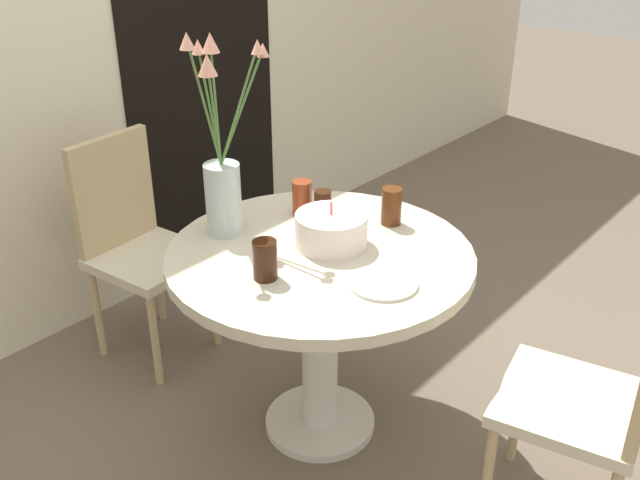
# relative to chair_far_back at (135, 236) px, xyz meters

# --- Properties ---
(ground_plane) EXTENTS (16.00, 16.00, 0.00)m
(ground_plane) POSITION_rel_chair_far_back_xyz_m (0.08, -0.91, -0.52)
(ground_plane) COLOR #6B5B4C
(wall_back) EXTENTS (8.00, 0.05, 2.60)m
(wall_back) POSITION_rel_chair_far_back_xyz_m (0.08, 0.40, 0.78)
(wall_back) COLOR beige
(wall_back) RESTS_ON ground_plane
(doorway_panel) EXTENTS (0.90, 0.01, 2.05)m
(doorway_panel) POSITION_rel_chair_far_back_xyz_m (0.73, 0.36, 0.51)
(doorway_panel) COLOR black
(doorway_panel) RESTS_ON ground_plane
(dining_table) EXTENTS (1.00, 1.00, 0.72)m
(dining_table) POSITION_rel_chair_far_back_xyz_m (0.08, -0.91, 0.06)
(dining_table) COLOR beige
(dining_table) RESTS_ON ground_plane
(chair_far_back) EXTENTS (0.43, 0.43, 0.91)m
(chair_far_back) POSITION_rel_chair_far_back_xyz_m (0.00, 0.00, 0.00)
(chair_far_back) COLOR beige
(chair_far_back) RESTS_ON ground_plane
(chair_left_flank) EXTENTS (0.47, 0.47, 0.91)m
(chair_left_flank) POSITION_rel_chair_far_back_xyz_m (0.26, -1.81, 0.00)
(chair_left_flank) COLOR beige
(chair_left_flank) RESTS_ON ground_plane
(birthday_cake) EXTENTS (0.24, 0.24, 0.15)m
(birthday_cake) POSITION_rel_chair_far_back_xyz_m (0.14, -0.91, 0.26)
(birthday_cake) COLOR white
(birthday_cake) RESTS_ON dining_table
(flower_vase) EXTENTS (0.26, 0.26, 0.69)m
(flower_vase) POSITION_rel_chair_far_back_xyz_m (-0.03, -0.58, 0.42)
(flower_vase) COLOR #B2C6C1
(flower_vase) RESTS_ON dining_table
(side_plate) EXTENTS (0.21, 0.21, 0.01)m
(side_plate) POSITION_rel_chair_far_back_xyz_m (0.04, -1.19, 0.21)
(side_plate) COLOR silver
(side_plate) RESTS_ON dining_table
(drink_glass_0) EXTENTS (0.07, 0.07, 0.12)m
(drink_glass_0) POSITION_rel_chair_far_back_xyz_m (-0.16, -0.90, 0.27)
(drink_glass_0) COLOR #33190C
(drink_glass_0) RESTS_ON dining_table
(drink_glass_1) EXTENTS (0.07, 0.07, 0.13)m
(drink_glass_1) POSITION_rel_chair_far_back_xyz_m (0.25, -0.68, 0.27)
(drink_glass_1) COLOR maroon
(drink_glass_1) RESTS_ON dining_table
(drink_glass_2) EXTENTS (0.06, 0.06, 0.11)m
(drink_glass_2) POSITION_rel_chair_far_back_xyz_m (0.26, -0.77, 0.26)
(drink_glass_2) COLOR #33190C
(drink_glass_2) RESTS_ON dining_table
(drink_glass_3) EXTENTS (0.07, 0.07, 0.13)m
(drink_glass_3) POSITION_rel_chair_far_back_xyz_m (0.40, -0.97, 0.27)
(drink_glass_3) COLOR #51280F
(drink_glass_3) RESTS_ON dining_table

